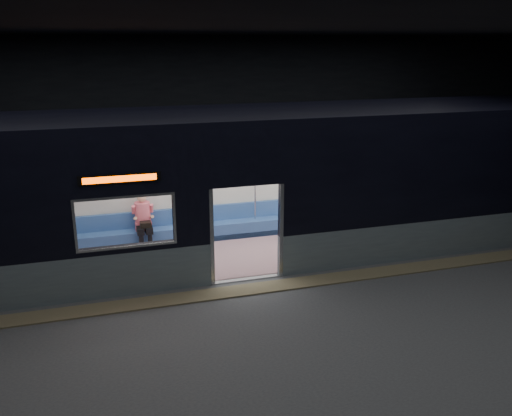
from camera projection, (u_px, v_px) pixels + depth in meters
name	position (u px, v px, depth m)	size (l,w,h in m)	color
station_floor	(262.00, 302.00, 10.47)	(24.00, 14.00, 0.01)	#47494C
station_envelope	(262.00, 111.00, 9.39)	(24.00, 14.00, 5.00)	black
tactile_strip	(254.00, 289.00, 10.97)	(22.80, 0.50, 0.03)	#8C7F59
metro_car	(229.00, 178.00, 12.25)	(18.00, 3.04, 3.35)	gray
passenger	(143.00, 217.00, 12.97)	(0.43, 0.69, 1.35)	black
handbag	(146.00, 224.00, 12.81)	(0.26, 0.22, 0.13)	black
transit_map	(352.00, 172.00, 14.61)	(0.89, 0.03, 0.58)	white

